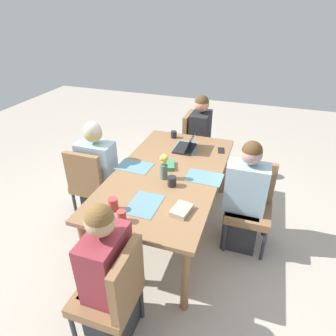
# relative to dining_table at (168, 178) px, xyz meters

# --- Properties ---
(ground_plane) EXTENTS (10.00, 10.00, 0.00)m
(ground_plane) POSITION_rel_dining_table_xyz_m (0.00, 0.00, -0.67)
(ground_plane) COLOR #B2A899
(dining_table) EXTENTS (2.00, 1.07, 0.75)m
(dining_table) POSITION_rel_dining_table_xyz_m (0.00, 0.00, 0.00)
(dining_table) COLOR olive
(dining_table) RESTS_ON ground_plane
(chair_far_left_near) EXTENTS (0.44, 0.44, 0.90)m
(chair_far_left_near) POSITION_rel_dining_table_xyz_m (-0.11, 0.85, -0.17)
(chair_far_left_near) COLOR olive
(chair_far_left_near) RESTS_ON ground_plane
(person_far_left_near) EXTENTS (0.36, 0.40, 1.19)m
(person_far_left_near) POSITION_rel_dining_table_xyz_m (-0.04, 0.79, -0.15)
(person_far_left_near) COLOR #2D2D33
(person_far_left_near) RESTS_ON ground_plane
(chair_head_right_left_mid) EXTENTS (0.44, 0.44, 0.90)m
(chair_head_right_left_mid) POSITION_rel_dining_table_xyz_m (1.30, 0.04, -0.17)
(chair_head_right_left_mid) COLOR olive
(chair_head_right_left_mid) RESTS_ON ground_plane
(person_head_right_left_mid) EXTENTS (0.40, 0.36, 1.19)m
(person_head_right_left_mid) POSITION_rel_dining_table_xyz_m (1.24, -0.04, -0.15)
(person_head_right_left_mid) COLOR #2D2D33
(person_head_right_left_mid) RESTS_ON ground_plane
(chair_head_left_left_far) EXTENTS (0.44, 0.44, 0.90)m
(chair_head_left_left_far) POSITION_rel_dining_table_xyz_m (-1.37, -0.04, -0.17)
(chair_head_left_left_far) COLOR olive
(chair_head_left_left_far) RESTS_ON ground_plane
(person_head_left_left_far) EXTENTS (0.40, 0.36, 1.19)m
(person_head_left_left_far) POSITION_rel_dining_table_xyz_m (-1.31, 0.03, -0.15)
(person_head_left_left_far) COLOR #2D2D33
(person_head_left_left_far) RESTS_ON ground_plane
(chair_near_right_near) EXTENTS (0.44, 0.44, 0.90)m
(chair_near_right_near) POSITION_rel_dining_table_xyz_m (0.08, -0.90, -0.17)
(chair_near_right_near) COLOR olive
(chair_near_right_near) RESTS_ON ground_plane
(person_near_right_near) EXTENTS (0.36, 0.40, 1.19)m
(person_near_right_near) POSITION_rel_dining_table_xyz_m (0.01, -0.84, -0.15)
(person_near_right_near) COLOR #2D2D33
(person_near_right_near) RESTS_ON ground_plane
(flower_vase) EXTENTS (0.08, 0.09, 0.27)m
(flower_vase) POSITION_rel_dining_table_xyz_m (0.12, -0.00, 0.23)
(flower_vase) COLOR #4C6B60
(flower_vase) RESTS_ON dining_table
(placemat_far_left_near) EXTENTS (0.27, 0.37, 0.00)m
(placemat_far_left_near) POSITION_rel_dining_table_xyz_m (-0.02, 0.38, 0.07)
(placemat_far_left_near) COLOR slate
(placemat_far_left_near) RESTS_ON dining_table
(placemat_head_right_left_mid) EXTENTS (0.36, 0.26, 0.00)m
(placemat_head_right_left_mid) POSITION_rel_dining_table_xyz_m (0.59, -0.02, 0.07)
(placemat_head_right_left_mid) COLOR slate
(placemat_head_right_left_mid) RESTS_ON dining_table
(placemat_head_left_left_far) EXTENTS (0.38, 0.28, 0.00)m
(placemat_head_left_left_far) POSITION_rel_dining_table_xyz_m (-0.62, 0.02, 0.07)
(placemat_head_left_left_far) COLOR slate
(placemat_head_left_left_far) RESTS_ON dining_table
(placemat_near_right_near) EXTENTS (0.27, 0.37, 0.00)m
(placemat_near_right_near) POSITION_rel_dining_table_xyz_m (0.00, -0.38, 0.07)
(placemat_near_right_near) COLOR slate
(placemat_near_right_near) RESTS_ON dining_table
(laptop_head_left_left_far) EXTENTS (0.32, 0.22, 0.20)m
(laptop_head_left_left_far) POSITION_rel_dining_table_xyz_m (-0.57, 0.04, 0.11)
(laptop_head_left_left_far) COLOR black
(laptop_head_left_left_far) RESTS_ON dining_table
(coffee_mug_near_left) EXTENTS (0.08, 0.08, 0.10)m
(coffee_mug_near_left) POSITION_rel_dining_table_xyz_m (0.23, 0.12, 0.12)
(coffee_mug_near_left) COLOR #232328
(coffee_mug_near_left) RESTS_ON dining_table
(coffee_mug_near_right) EXTENTS (0.07, 0.07, 0.10)m
(coffee_mug_near_right) POSITION_rel_dining_table_xyz_m (0.85, -0.10, 0.12)
(coffee_mug_near_right) COLOR #AD3D38
(coffee_mug_near_right) RESTS_ON dining_table
(coffee_mug_centre_left) EXTENTS (0.08, 0.08, 0.11)m
(coffee_mug_centre_left) POSITION_rel_dining_table_xyz_m (0.73, -0.24, 0.13)
(coffee_mug_centre_left) COLOR #AD3D38
(coffee_mug_centre_left) RESTS_ON dining_table
(coffee_mug_centre_right) EXTENTS (0.08, 0.08, 0.09)m
(coffee_mug_centre_right) POSITION_rel_dining_table_xyz_m (-0.85, -0.21, 0.11)
(coffee_mug_centre_right) COLOR #232328
(coffee_mug_centre_right) RESTS_ON dining_table
(book_red_cover) EXTENTS (0.23, 0.20, 0.04)m
(book_red_cover) POSITION_rel_dining_table_xyz_m (-0.11, -0.04, 0.09)
(book_red_cover) COLOR #3D7F56
(book_red_cover) RESTS_ON dining_table
(book_blue_cover) EXTENTS (0.22, 0.17, 0.04)m
(book_blue_cover) POSITION_rel_dining_table_xyz_m (0.58, 0.32, 0.09)
(book_blue_cover) COLOR #B2A38E
(book_blue_cover) RESTS_ON dining_table
(phone_black) EXTENTS (0.16, 0.10, 0.01)m
(phone_black) POSITION_rel_dining_table_xyz_m (-0.67, 0.43, 0.08)
(phone_black) COLOR black
(phone_black) RESTS_ON dining_table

